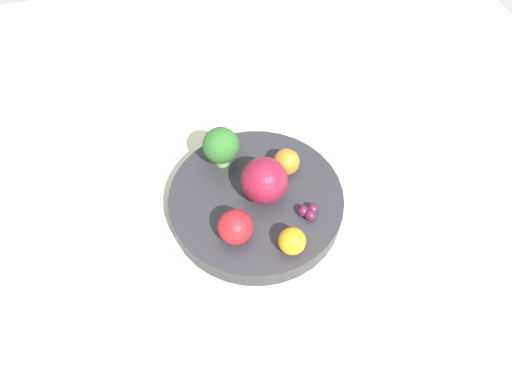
% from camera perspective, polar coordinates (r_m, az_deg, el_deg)
% --- Properties ---
extents(ground_plane, '(6.00, 6.00, 0.00)m').
position_cam_1_polar(ground_plane, '(0.72, 0.00, -2.70)').
color(ground_plane, gray).
extents(table_surface, '(1.20, 1.20, 0.02)m').
position_cam_1_polar(table_surface, '(0.71, 0.00, -2.26)').
color(table_surface, beige).
rests_on(table_surface, ground_plane).
extents(bowl, '(0.24, 0.24, 0.03)m').
position_cam_1_polar(bowl, '(0.69, 0.00, -1.16)').
color(bowl, '#2D2D33').
rests_on(bowl, table_surface).
extents(broccoli, '(0.05, 0.05, 0.06)m').
position_cam_1_polar(broccoli, '(0.69, -4.02, 5.25)').
color(broccoli, '#8CB76B').
rests_on(broccoli, bowl).
extents(apple_red, '(0.05, 0.05, 0.05)m').
position_cam_1_polar(apple_red, '(0.63, -2.37, -4.04)').
color(apple_red, red).
rests_on(apple_red, bowl).
extents(apple_green, '(0.06, 0.06, 0.06)m').
position_cam_1_polar(apple_green, '(0.66, 1.05, 1.02)').
color(apple_green, maroon).
rests_on(apple_green, bowl).
extents(orange_front, '(0.04, 0.04, 0.04)m').
position_cam_1_polar(orange_front, '(0.69, 3.49, 3.45)').
color(orange_front, orange).
rests_on(orange_front, bowl).
extents(orange_back, '(0.04, 0.04, 0.04)m').
position_cam_1_polar(orange_back, '(0.62, 4.14, -5.62)').
color(orange_back, orange).
rests_on(orange_back, bowl).
extents(grape_cluster, '(0.02, 0.03, 0.02)m').
position_cam_1_polar(grape_cluster, '(0.66, 6.04, -2.24)').
color(grape_cluster, '#511938').
rests_on(grape_cluster, bowl).
extents(spoon, '(0.04, 0.07, 0.01)m').
position_cam_1_polar(spoon, '(0.80, -9.60, 7.01)').
color(spoon, silver).
rests_on(spoon, table_surface).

